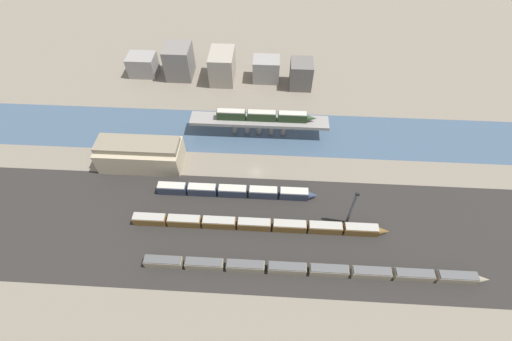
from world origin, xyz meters
name	(u,v)px	position (x,y,z in m)	size (l,w,h in m)	color
ground_plane	(256,172)	(0.00, 0.00, 0.00)	(400.00, 400.00, 0.00)	#756B5B
railbed_yard	(252,230)	(0.00, -24.00, 0.00)	(280.00, 42.00, 0.01)	#282623
river_water	(259,133)	(0.00, 20.78, 0.00)	(320.00, 24.28, 0.01)	#3D5166
bridge	(259,122)	(0.00, 20.78, 5.63)	(53.84, 7.02, 7.00)	gray
train_on_bridge	(265,116)	(2.11, 20.78, 8.92)	(38.39, 2.71, 3.93)	#23381E
train_yard_near	(313,270)	(18.43, -37.27, 1.73)	(99.64, 2.81, 3.51)	gray
train_yard_mid	(258,225)	(2.00, -23.09, 1.74)	(81.61, 3.01, 3.54)	brown
train_yard_far	(236,191)	(-6.29, -10.50, 1.88)	(54.97, 3.09, 3.83)	#2D384C
warehouse_building	(140,154)	(-42.18, 2.08, 5.09)	(29.79, 12.28, 10.70)	tan
signal_tower	(352,209)	(30.56, -19.61, 7.91)	(1.03, 1.03, 16.20)	#4C4C51
city_block_far_left	(143,65)	(-56.83, 58.69, 4.68)	(12.58, 10.01, 9.36)	gray
city_block_left	(179,61)	(-38.99, 58.31, 7.35)	(11.70, 13.00, 14.70)	slate
city_block_center	(222,66)	(-18.73, 56.47, 6.76)	(10.79, 15.50, 13.53)	gray
city_block_right	(266,69)	(1.41, 57.40, 5.27)	(12.03, 9.46, 10.54)	gray
city_block_far_right	(301,74)	(17.23, 53.45, 5.98)	(9.87, 10.92, 11.95)	#605B56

